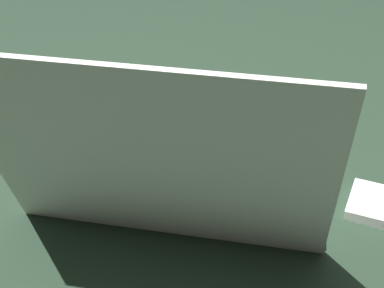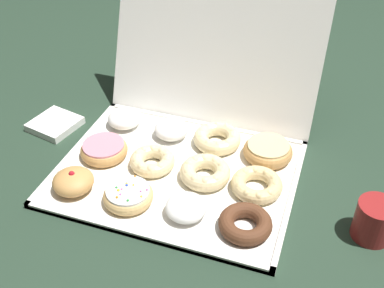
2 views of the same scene
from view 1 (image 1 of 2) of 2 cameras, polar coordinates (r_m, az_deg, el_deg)
name	(u,v)px [view 1 (image 1 of 2)]	position (r m, az deg, el deg)	size (l,w,h in m)	color
ground_plane	(192,165)	(1.21, -0.03, -2.07)	(3.00, 3.00, 0.00)	#233828
donut_box	(192,163)	(1.21, -0.03, -1.87)	(0.55, 0.42, 0.01)	white
box_lid_open	(153,165)	(0.86, -3.86, -2.12)	(0.55, 0.43, 0.01)	white
jelly_filled_donut_0	(290,129)	(1.29, 9.74, 1.47)	(0.09, 0.09, 0.05)	tan
sprinkle_donut_1	(231,126)	(1.29, 3.88, 1.78)	(0.11, 0.11, 0.04)	#E5B770
powdered_filled_donut_2	(174,121)	(1.31, -1.84, 2.33)	(0.09, 0.09, 0.04)	white
chocolate_cake_ring_donut_3	(120,117)	(1.34, -7.18, 2.71)	(0.11, 0.11, 0.03)	#59331E
pink_frosted_donut_4	(283,162)	(1.18, 9.01, -1.82)	(0.12, 0.12, 0.04)	tan
cruller_donut_5	(221,156)	(1.19, 2.91, -1.18)	(0.11, 0.11, 0.04)	beige
cruller_donut_6	(160,149)	(1.21, -3.23, -0.47)	(0.12, 0.12, 0.04)	beige
cruller_donut_7	(106,143)	(1.24, -8.60, 0.08)	(0.12, 0.12, 0.03)	#EACC8C
powdered_filled_donut_8	(283,203)	(1.07, 9.01, -5.79)	(0.09, 0.09, 0.04)	white
powdered_filled_donut_9	(211,192)	(1.08, 1.90, -4.84)	(0.09, 0.09, 0.04)	white
cruller_donut_10	(148,188)	(1.10, -4.40, -4.35)	(0.12, 0.12, 0.04)	beige
glazed_ring_donut_11	(85,176)	(1.15, -10.58, -3.17)	(0.12, 0.12, 0.04)	tan
coffee_mug	(4,116)	(1.37, -18.19, 2.69)	(0.10, 0.08, 0.09)	maroon
napkin_stack	(379,205)	(1.14, 18.14, -5.81)	(0.11, 0.11, 0.02)	white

